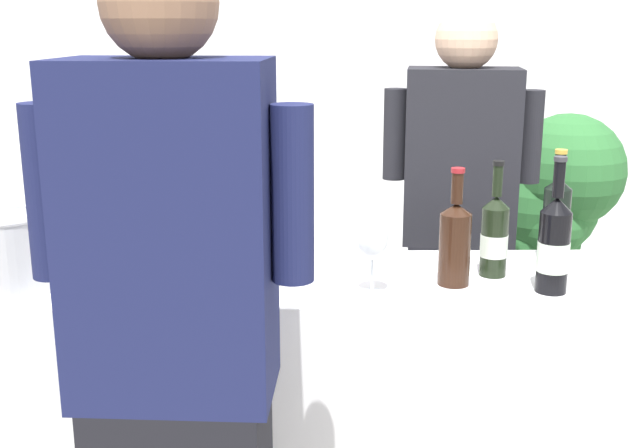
{
  "coord_description": "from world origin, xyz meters",
  "views": [
    {
      "loc": [
        -0.12,
        -2.02,
        1.6
      ],
      "look_at": [
        -0.09,
        0.0,
        1.08
      ],
      "focal_mm": 43.47,
      "sensor_mm": 36.0,
      "label": 1
    }
  ],
  "objects_px": {
    "person_guest": "(180,407)",
    "wine_bottle_2": "(211,221)",
    "wine_glass": "(373,243)",
    "potted_shrub": "(544,212)",
    "wine_bottle_0": "(494,235)",
    "wine_bottle_4": "(554,245)",
    "person_server": "(457,250)",
    "wine_bottle_3": "(455,241)",
    "ice_bucket": "(6,253)",
    "wine_bottle_1": "(556,221)",
    "wine_bottle_5": "(272,237)"
  },
  "relations": [
    {
      "from": "wine_bottle_3",
      "to": "wine_bottle_4",
      "type": "height_order",
      "value": "wine_bottle_4"
    },
    {
      "from": "wine_bottle_4",
      "to": "person_guest",
      "type": "height_order",
      "value": "person_guest"
    },
    {
      "from": "potted_shrub",
      "to": "wine_bottle_3",
      "type": "bearing_deg",
      "value": -117.6
    },
    {
      "from": "wine_bottle_2",
      "to": "wine_glass",
      "type": "bearing_deg",
      "value": -32.12
    },
    {
      "from": "wine_bottle_0",
      "to": "ice_bucket",
      "type": "xyz_separation_m",
      "value": [
        -1.28,
        -0.12,
        -0.01
      ]
    },
    {
      "from": "person_server",
      "to": "wine_bottle_1",
      "type": "bearing_deg",
      "value": -70.15
    },
    {
      "from": "wine_bottle_3",
      "to": "ice_bucket",
      "type": "relative_size",
      "value": 1.42
    },
    {
      "from": "wine_bottle_1",
      "to": "wine_bottle_3",
      "type": "bearing_deg",
      "value": -149.35
    },
    {
      "from": "person_server",
      "to": "potted_shrub",
      "type": "xyz_separation_m",
      "value": [
        0.44,
        0.42,
        0.04
      ]
    },
    {
      "from": "wine_bottle_2",
      "to": "wine_bottle_5",
      "type": "height_order",
      "value": "wine_bottle_5"
    },
    {
      "from": "person_guest",
      "to": "wine_bottle_5",
      "type": "bearing_deg",
      "value": 74.27
    },
    {
      "from": "ice_bucket",
      "to": "person_guest",
      "type": "bearing_deg",
      "value": -44.11
    },
    {
      "from": "wine_bottle_0",
      "to": "wine_bottle_5",
      "type": "height_order",
      "value": "wine_bottle_5"
    },
    {
      "from": "wine_bottle_1",
      "to": "wine_bottle_2",
      "type": "distance_m",
      "value": 0.99
    },
    {
      "from": "person_server",
      "to": "wine_bottle_2",
      "type": "bearing_deg",
      "value": -148.79
    },
    {
      "from": "wine_glass",
      "to": "potted_shrub",
      "type": "height_order",
      "value": "potted_shrub"
    },
    {
      "from": "wine_bottle_5",
      "to": "wine_glass",
      "type": "bearing_deg",
      "value": -20.67
    },
    {
      "from": "ice_bucket",
      "to": "person_server",
      "type": "distance_m",
      "value": 1.52
    },
    {
      "from": "wine_bottle_0",
      "to": "wine_bottle_5",
      "type": "distance_m",
      "value": 0.61
    },
    {
      "from": "wine_bottle_1",
      "to": "potted_shrub",
      "type": "xyz_separation_m",
      "value": [
        0.26,
        0.92,
        -0.2
      ]
    },
    {
      "from": "wine_bottle_4",
      "to": "person_guest",
      "type": "bearing_deg",
      "value": -151.36
    },
    {
      "from": "wine_bottle_0",
      "to": "person_guest",
      "type": "height_order",
      "value": "person_guest"
    },
    {
      "from": "wine_bottle_4",
      "to": "wine_bottle_2",
      "type": "bearing_deg",
      "value": 163.47
    },
    {
      "from": "wine_glass",
      "to": "person_server",
      "type": "relative_size",
      "value": 0.12
    },
    {
      "from": "wine_bottle_3",
      "to": "person_guest",
      "type": "relative_size",
      "value": 0.18
    },
    {
      "from": "wine_bottle_2",
      "to": "wine_bottle_1",
      "type": "bearing_deg",
      "value": -0.8
    },
    {
      "from": "wine_bottle_5",
      "to": "wine_glass",
      "type": "distance_m",
      "value": 0.28
    },
    {
      "from": "wine_bottle_0",
      "to": "person_server",
      "type": "relative_size",
      "value": 0.19
    },
    {
      "from": "wine_bottle_2",
      "to": "ice_bucket",
      "type": "bearing_deg",
      "value": -152.6
    },
    {
      "from": "wine_bottle_0",
      "to": "wine_bottle_2",
      "type": "bearing_deg",
      "value": 170.47
    },
    {
      "from": "ice_bucket",
      "to": "wine_bottle_4",
      "type": "bearing_deg",
      "value": -0.56
    },
    {
      "from": "wine_glass",
      "to": "ice_bucket",
      "type": "relative_size",
      "value": 0.87
    },
    {
      "from": "wine_bottle_0",
      "to": "wine_bottle_2",
      "type": "distance_m",
      "value": 0.8
    },
    {
      "from": "person_guest",
      "to": "wine_bottle_2",
      "type": "bearing_deg",
      "value": 91.59
    },
    {
      "from": "wine_bottle_0",
      "to": "person_guest",
      "type": "xyz_separation_m",
      "value": [
        -0.77,
        -0.62,
        -0.18
      ]
    },
    {
      "from": "wine_bottle_0",
      "to": "potted_shrub",
      "type": "distance_m",
      "value": 1.15
    },
    {
      "from": "wine_bottle_3",
      "to": "person_guest",
      "type": "distance_m",
      "value": 0.87
    },
    {
      "from": "wine_bottle_1",
      "to": "person_server",
      "type": "bearing_deg",
      "value": 109.85
    },
    {
      "from": "person_guest",
      "to": "wine_glass",
      "type": "bearing_deg",
      "value": 48.49
    },
    {
      "from": "wine_bottle_2",
      "to": "wine_bottle_4",
      "type": "relative_size",
      "value": 0.96
    },
    {
      "from": "wine_bottle_4",
      "to": "potted_shrub",
      "type": "relative_size",
      "value": 0.28
    },
    {
      "from": "wine_bottle_0",
      "to": "wine_glass",
      "type": "relative_size",
      "value": 1.66
    },
    {
      "from": "wine_bottle_0",
      "to": "wine_bottle_4",
      "type": "distance_m",
      "value": 0.18
    },
    {
      "from": "wine_bottle_4",
      "to": "potted_shrub",
      "type": "bearing_deg",
      "value": 73.86
    },
    {
      "from": "wine_bottle_1",
      "to": "person_guest",
      "type": "relative_size",
      "value": 0.19
    },
    {
      "from": "person_guest",
      "to": "wine_bottle_1",
      "type": "bearing_deg",
      "value": 37.28
    },
    {
      "from": "wine_bottle_4",
      "to": "ice_bucket",
      "type": "distance_m",
      "value": 1.4
    },
    {
      "from": "ice_bucket",
      "to": "potted_shrub",
      "type": "relative_size",
      "value": 0.18
    },
    {
      "from": "wine_bottle_3",
      "to": "wine_bottle_1",
      "type": "bearing_deg",
      "value": 30.65
    },
    {
      "from": "wine_bottle_2",
      "to": "wine_bottle_5",
      "type": "xyz_separation_m",
      "value": [
        0.18,
        -0.18,
        0.0
      ]
    }
  ]
}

